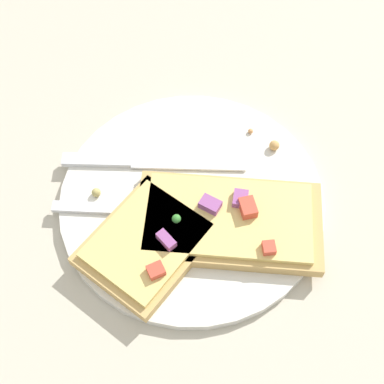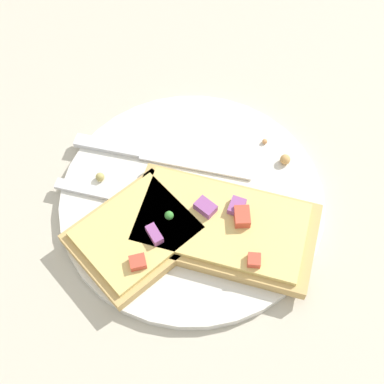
# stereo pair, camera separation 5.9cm
# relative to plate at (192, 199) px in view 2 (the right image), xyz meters

# --- Properties ---
(ground_plane) EXTENTS (4.00, 4.00, 0.00)m
(ground_plane) POSITION_rel_plate_xyz_m (0.00, 0.00, -0.01)
(ground_plane) COLOR #BCB29E
(plate) EXTENTS (0.30, 0.30, 0.01)m
(plate) POSITION_rel_plate_xyz_m (0.00, 0.00, 0.00)
(plate) COLOR silver
(plate) RESTS_ON ground
(fork) EXTENTS (0.13, 0.19, 0.01)m
(fork) POSITION_rel_plate_xyz_m (0.00, -0.04, 0.01)
(fork) COLOR silver
(fork) RESTS_ON plate
(knife) EXTENTS (0.12, 0.19, 0.01)m
(knife) POSITION_rel_plate_xyz_m (-0.07, -0.03, 0.01)
(knife) COLOR silver
(knife) RESTS_ON plate
(pizza_slice_main) EXTENTS (0.20, 0.22, 0.03)m
(pizza_slice_main) POSITION_rel_plate_xyz_m (0.05, 0.02, 0.02)
(pizza_slice_main) COLOR tan
(pizza_slice_main) RESTS_ON plate
(pizza_slice_corner) EXTENTS (0.15, 0.16, 0.03)m
(pizza_slice_corner) POSITION_rel_plate_xyz_m (0.03, -0.07, 0.02)
(pizza_slice_corner) COLOR tan
(pizza_slice_corner) RESTS_ON plate
(crumb_scatter) EXTENTS (0.07, 0.22, 0.01)m
(crumb_scatter) POSITION_rel_plate_xyz_m (-0.02, 0.03, 0.01)
(crumb_scatter) COLOR tan
(crumb_scatter) RESTS_ON plate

